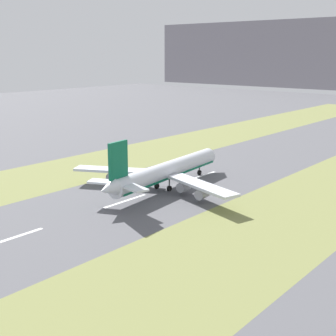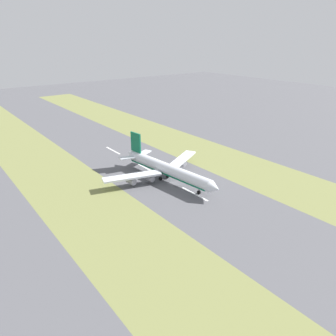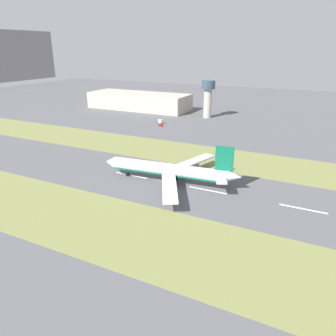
{
  "view_description": "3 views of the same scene",
  "coord_description": "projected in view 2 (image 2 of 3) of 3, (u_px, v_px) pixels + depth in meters",
  "views": [
    {
      "loc": [
        100.8,
        -122.31,
        45.14
      ],
      "look_at": [
        0.6,
        -4.11,
        7.0
      ],
      "focal_mm": 50.0,
      "sensor_mm": 36.0,
      "label": 1
    },
    {
      "loc": [
        94.46,
        118.71,
        69.35
      ],
      "look_at": [
        0.6,
        -4.11,
        7.0
      ],
      "focal_mm": 35.0,
      "sensor_mm": 36.0,
      "label": 2
    },
    {
      "loc": [
        -126.91,
        -68.13,
        60.03
      ],
      "look_at": [
        0.6,
        -4.11,
        7.0
      ],
      "focal_mm": 35.0,
      "sensor_mm": 36.0,
      "label": 3
    }
  ],
  "objects": [
    {
      "name": "airplane_main_jet",
      "position": [
        165.0,
        169.0,
        168.33
      ],
      "size": [
        63.78,
        67.21,
        20.2
      ],
      "color": "silver",
      "rests_on": "ground"
    },
    {
      "name": "grass_median_east",
      "position": [
        92.0,
        209.0,
        141.27
      ],
      "size": [
        40.0,
        600.0,
        0.01
      ],
      "primitive_type": "cube",
      "color": "olive",
      "rests_on": "ground"
    },
    {
      "name": "grass_median_west",
      "position": [
        234.0,
        163.0,
        191.95
      ],
      "size": [
        40.0,
        600.0,
        0.01
      ],
      "primitive_type": "cube",
      "color": "olive",
      "rests_on": "ground"
    },
    {
      "name": "centreline_dash_far",
      "position": [
        195.0,
        194.0,
        154.9
      ],
      "size": [
        1.2,
        18.0,
        0.01
      ],
      "primitive_type": "cube",
      "color": "silver",
      "rests_on": "ground"
    },
    {
      "name": "centreline_dash_near",
      "position": [
        113.0,
        150.0,
        213.85
      ],
      "size": [
        1.2,
        18.0,
        0.01
      ],
      "primitive_type": "cube",
      "color": "silver",
      "rests_on": "ground"
    },
    {
      "name": "centreline_dash_mid",
      "position": [
        147.0,
        169.0,
        184.37
      ],
      "size": [
        1.2,
        18.0,
        0.01
      ],
      "primitive_type": "cube",
      "color": "silver",
      "rests_on": "ground"
    },
    {
      "name": "ground_plane",
      "position": [
        174.0,
        183.0,
        166.61
      ],
      "size": [
        800.0,
        800.0,
        0.0
      ],
      "primitive_type": "plane",
      "color": "#56565B"
    }
  ]
}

